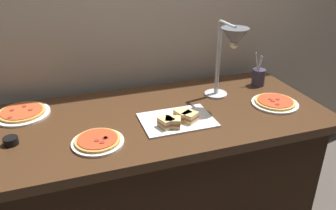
{
  "coord_description": "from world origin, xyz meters",
  "views": [
    {
      "loc": [
        -0.48,
        -1.59,
        1.63
      ],
      "look_at": [
        0.06,
        0.0,
        0.81
      ],
      "focal_mm": 36.32,
      "sensor_mm": 36.0,
      "label": 1
    }
  ],
  "objects_px": {
    "pizza_plate_raised_stand": "(98,141)",
    "sandwich_platter": "(178,120)",
    "utensil_holder": "(258,77)",
    "heat_lamp": "(231,45)",
    "pizza_plate_center": "(22,113)",
    "pizza_plate_front": "(275,103)",
    "sauce_cup_near": "(11,141)"
  },
  "relations": [
    {
      "from": "sandwich_platter",
      "to": "utensil_holder",
      "type": "xyz_separation_m",
      "value": [
        0.68,
        0.31,
        0.04
      ]
    },
    {
      "from": "pizza_plate_center",
      "to": "pizza_plate_raised_stand",
      "type": "bearing_deg",
      "value": -50.46
    },
    {
      "from": "pizza_plate_center",
      "to": "sauce_cup_near",
      "type": "relative_size",
      "value": 4.3
    },
    {
      "from": "pizza_plate_raised_stand",
      "to": "pizza_plate_center",
      "type": "bearing_deg",
      "value": 129.54
    },
    {
      "from": "utensil_holder",
      "to": "pizza_plate_raised_stand",
      "type": "bearing_deg",
      "value": -161.05
    },
    {
      "from": "pizza_plate_raised_stand",
      "to": "sandwich_platter",
      "type": "relative_size",
      "value": 0.65
    },
    {
      "from": "pizza_plate_center",
      "to": "heat_lamp",
      "type": "bearing_deg",
      "value": -11.88
    },
    {
      "from": "heat_lamp",
      "to": "sandwich_platter",
      "type": "xyz_separation_m",
      "value": [
        -0.35,
        -0.12,
        -0.34
      ]
    },
    {
      "from": "pizza_plate_front",
      "to": "sauce_cup_near",
      "type": "bearing_deg",
      "value": 178.71
    },
    {
      "from": "pizza_plate_front",
      "to": "utensil_holder",
      "type": "xyz_separation_m",
      "value": [
        0.07,
        0.29,
        0.05
      ]
    },
    {
      "from": "pizza_plate_raised_stand",
      "to": "sauce_cup_near",
      "type": "relative_size",
      "value": 3.59
    },
    {
      "from": "pizza_plate_raised_stand",
      "to": "sandwich_platter",
      "type": "height_order",
      "value": "sandwich_platter"
    },
    {
      "from": "sandwich_platter",
      "to": "pizza_plate_center",
      "type": "bearing_deg",
      "value": 155.24
    },
    {
      "from": "heat_lamp",
      "to": "pizza_plate_raised_stand",
      "type": "xyz_separation_m",
      "value": [
        -0.78,
        -0.19,
        -0.35
      ]
    },
    {
      "from": "pizza_plate_raised_stand",
      "to": "utensil_holder",
      "type": "distance_m",
      "value": 1.18
    },
    {
      "from": "pizza_plate_center",
      "to": "sauce_cup_near",
      "type": "bearing_deg",
      "value": -96.84
    },
    {
      "from": "pizza_plate_center",
      "to": "sandwich_platter",
      "type": "xyz_separation_m",
      "value": [
        0.78,
        -0.36,
        0.01
      ]
    },
    {
      "from": "pizza_plate_raised_stand",
      "to": "utensil_holder",
      "type": "bearing_deg",
      "value": 18.95
    },
    {
      "from": "heat_lamp",
      "to": "utensil_holder",
      "type": "xyz_separation_m",
      "value": [
        0.33,
        0.19,
        -0.3
      ]
    },
    {
      "from": "heat_lamp",
      "to": "pizza_plate_center",
      "type": "relative_size",
      "value": 1.57
    },
    {
      "from": "sauce_cup_near",
      "to": "pizza_plate_front",
      "type": "bearing_deg",
      "value": -1.29
    },
    {
      "from": "utensil_holder",
      "to": "heat_lamp",
      "type": "bearing_deg",
      "value": -150.02
    },
    {
      "from": "pizza_plate_center",
      "to": "pizza_plate_raised_stand",
      "type": "distance_m",
      "value": 0.55
    },
    {
      "from": "pizza_plate_center",
      "to": "sandwich_platter",
      "type": "relative_size",
      "value": 0.78
    },
    {
      "from": "heat_lamp",
      "to": "pizza_plate_center",
      "type": "xyz_separation_m",
      "value": [
        -1.13,
        0.24,
        -0.35
      ]
    },
    {
      "from": "pizza_plate_front",
      "to": "utensil_holder",
      "type": "height_order",
      "value": "utensil_holder"
    },
    {
      "from": "pizza_plate_front",
      "to": "sandwich_platter",
      "type": "relative_size",
      "value": 0.7
    },
    {
      "from": "heat_lamp",
      "to": "pizza_plate_center",
      "type": "bearing_deg",
      "value": 168.12
    },
    {
      "from": "sandwich_platter",
      "to": "sauce_cup_near",
      "type": "distance_m",
      "value": 0.82
    },
    {
      "from": "pizza_plate_raised_stand",
      "to": "sauce_cup_near",
      "type": "height_order",
      "value": "sauce_cup_near"
    },
    {
      "from": "heat_lamp",
      "to": "utensil_holder",
      "type": "relative_size",
      "value": 2.1
    },
    {
      "from": "pizza_plate_raised_stand",
      "to": "sauce_cup_near",
      "type": "xyz_separation_m",
      "value": [
        -0.39,
        0.12,
        0.01
      ]
    }
  ]
}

